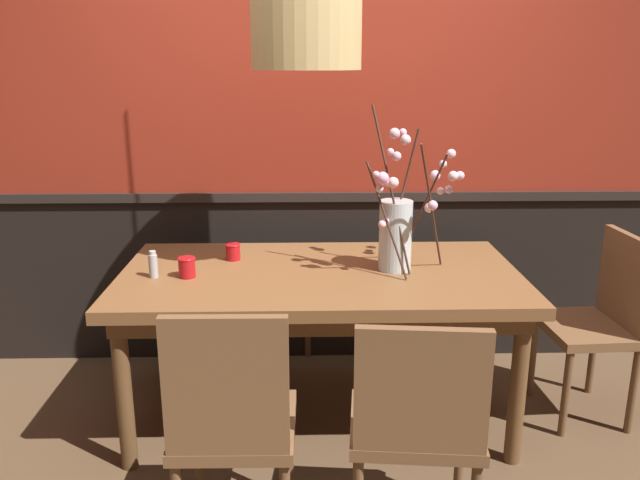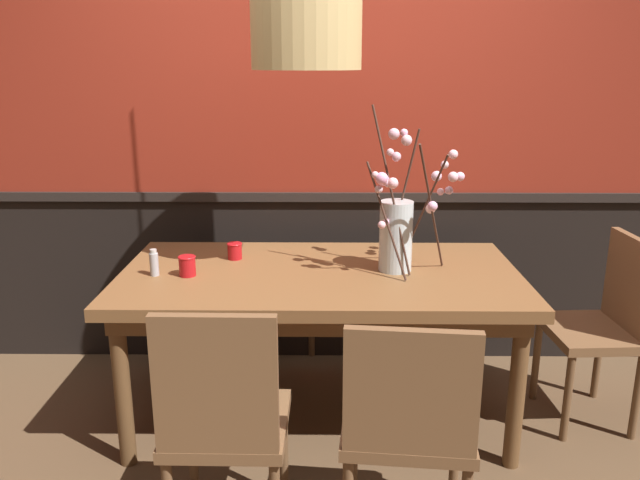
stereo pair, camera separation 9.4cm
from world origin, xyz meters
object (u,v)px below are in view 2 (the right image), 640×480
at_px(chair_far_side_left, 276,259).
at_px(condiment_bottle, 154,263).
at_px(chair_near_side_right, 408,423).
at_px(candle_holder_nearer_edge, 235,251).
at_px(vase_with_blossoms, 398,229).
at_px(dining_table, 320,288).
at_px(pendant_lamp, 306,36).
at_px(candle_holder_nearer_center, 187,266).
at_px(chair_near_side_left, 224,418).
at_px(chair_head_east_end, 605,319).

height_order(chair_far_side_left, condiment_bottle, chair_far_side_left).
height_order(chair_near_side_right, candle_holder_nearer_edge, chair_near_side_right).
bearing_deg(condiment_bottle, vase_with_blossoms, 4.19).
distance_m(dining_table, vase_with_blossoms, 0.45).
bearing_deg(vase_with_blossoms, condiment_bottle, -175.81).
distance_m(chair_far_side_left, pendant_lamp, 1.55).
bearing_deg(candle_holder_nearer_center, chair_near_side_right, -42.72).
height_order(chair_near_side_left, candle_holder_nearer_edge, chair_near_side_left).
relative_size(chair_near_side_left, candle_holder_nearer_center, 10.21).
relative_size(condiment_bottle, pendant_lamp, 0.10).
bearing_deg(chair_head_east_end, pendant_lamp, 179.72).
relative_size(chair_head_east_end, pendant_lamp, 0.73).
bearing_deg(chair_head_east_end, chair_near_side_right, -139.03).
bearing_deg(chair_near_side_right, condiment_bottle, 141.54).
bearing_deg(candle_holder_nearer_edge, dining_table, -24.02).
distance_m(condiment_bottle, pendant_lamp, 1.20).
xyz_separation_m(dining_table, chair_near_side_right, (0.30, -0.90, -0.15)).
relative_size(chair_near_side_right, chair_head_east_end, 0.99).
bearing_deg(candle_holder_nearer_edge, chair_far_side_left, 78.46).
bearing_deg(pendant_lamp, candle_holder_nearer_center, -172.07).
bearing_deg(vase_with_blossoms, chair_far_side_left, 125.68).
distance_m(chair_far_side_left, vase_with_blossoms, 1.16).
distance_m(chair_near_side_right, vase_with_blossoms, 1.01).
relative_size(chair_near_side_right, pendant_lamp, 0.72).
bearing_deg(vase_with_blossoms, chair_head_east_end, -0.86).
bearing_deg(candle_holder_nearer_edge, chair_near_side_left, -84.49).
bearing_deg(pendant_lamp, candle_holder_nearer_edge, 153.47).
height_order(candle_holder_nearer_center, pendant_lamp, pendant_lamp).
bearing_deg(chair_far_side_left, vase_with_blossoms, -54.32).
bearing_deg(chair_far_side_left, pendant_lamp, -76.24).
distance_m(dining_table, chair_near_side_right, 0.96).
bearing_deg(condiment_bottle, chair_head_east_end, 1.81).
height_order(dining_table, pendant_lamp, pendant_lamp).
distance_m(candle_holder_nearer_edge, condiment_bottle, 0.41).
distance_m(chair_near_side_left, chair_head_east_end, 1.87).
relative_size(vase_with_blossoms, pendant_lamp, 0.61).
xyz_separation_m(chair_far_side_left, chair_head_east_end, (1.61, -0.89, -0.01)).
bearing_deg(vase_with_blossoms, candle_holder_nearer_center, -175.02).
xyz_separation_m(chair_near_side_left, pendant_lamp, (0.26, 0.89, 1.26)).
bearing_deg(vase_with_blossoms, dining_table, -177.70).
bearing_deg(chair_near_side_left, dining_table, 70.35).
bearing_deg(condiment_bottle, chair_near_side_right, -38.46).
xyz_separation_m(chair_head_east_end, candle_holder_nearer_center, (-1.93, -0.07, 0.28)).
height_order(chair_near_side_right, pendant_lamp, pendant_lamp).
relative_size(chair_head_east_end, candle_holder_nearer_center, 9.85).
relative_size(chair_near_side_right, candle_holder_nearer_edge, 11.12).
xyz_separation_m(dining_table, candle_holder_nearer_edge, (-0.42, 0.19, 0.13)).
xyz_separation_m(candle_holder_nearer_center, candle_holder_nearer_edge, (0.18, 0.25, -0.01)).
xyz_separation_m(vase_with_blossoms, candle_holder_nearer_edge, (-0.77, 0.17, -0.16)).
bearing_deg(vase_with_blossoms, candle_holder_nearer_edge, 167.46).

